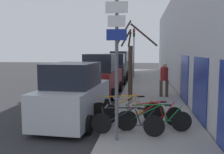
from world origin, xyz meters
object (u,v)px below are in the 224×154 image
object	(u,v)px
parked_car_1	(102,77)
bicycle_4	(131,111)
bicycle_0	(127,123)
parked_car_0	(74,95)
street_tree	(131,65)
signpost	(117,60)
pedestrian_near	(164,77)
parked_car_3	(120,65)
bicycle_3	(126,111)
parked_car_2	(114,69)
traffic_light	(134,46)
bicycle_2	(152,117)
bicycle_1	(153,119)

from	to	relation	value
parked_car_1	bicycle_4	bearing A→B (deg)	-68.58
bicycle_0	parked_car_0	xyz separation A→B (m)	(-2.07, 1.71, 0.47)
street_tree	signpost	bearing A→B (deg)	-91.37
signpost	bicycle_4	bearing A→B (deg)	80.90
pedestrian_near	street_tree	size ratio (longest dim) A/B	0.47
bicycle_4	street_tree	xyz separation A→B (m)	(-0.18, 3.11, 1.40)
parked_car_0	parked_car_3	xyz separation A→B (m)	(0.06, 17.11, 0.16)
parked_car_1	pedestrian_near	xyz separation A→B (m)	(3.53, -0.81, 0.11)
bicycle_3	parked_car_2	xyz separation A→B (m)	(-1.83, 12.11, 0.52)
bicycle_4	parked_car_2	size ratio (longest dim) A/B	0.46
parked_car_0	traffic_light	bearing A→B (deg)	86.28
bicycle_4	traffic_light	distance (m)	14.34
bicycle_4	parked_car_1	world-z (taller)	parked_car_1
bicycle_0	pedestrian_near	bearing A→B (deg)	-11.00
parked_car_1	traffic_light	distance (m)	8.65
bicycle_2	bicycle_0	bearing A→B (deg)	110.96
bicycle_4	street_tree	world-z (taller)	street_tree
bicycle_3	pedestrian_near	distance (m)	5.53
signpost	traffic_light	xyz separation A→B (m)	(-0.16, 16.00, 0.65)
bicycle_0	bicycle_4	size ratio (longest dim) A/B	1.05
bicycle_2	parked_car_3	bearing A→B (deg)	-17.24
bicycle_2	bicycle_3	size ratio (longest dim) A/B	0.80
pedestrian_near	bicycle_0	bearing A→B (deg)	68.25
parked_car_3	traffic_light	world-z (taller)	traffic_light
bicycle_3	street_tree	xyz separation A→B (m)	(-0.03, 3.32, 1.37)
bicycle_0	traffic_light	size ratio (longest dim) A/B	0.48
bicycle_3	parked_car_0	bearing A→B (deg)	71.32
signpost	bicycle_4	world-z (taller)	signpost
parked_car_2	pedestrian_near	distance (m)	7.71
bicycle_3	parked_car_1	distance (m)	6.34
bicycle_1	bicycle_2	distance (m)	0.30
bicycle_2	parked_car_2	world-z (taller)	parked_car_2
bicycle_1	bicycle_4	distance (m)	1.20
bicycle_2	street_tree	bearing A→B (deg)	-12.77
parked_car_1	traffic_light	bearing A→B (deg)	81.94
bicycle_2	parked_car_1	distance (m)	7.03
bicycle_4	traffic_light	world-z (taller)	traffic_light
bicycle_3	parked_car_3	xyz separation A→B (m)	(-1.89, 17.62, 0.58)
parked_car_3	pedestrian_near	xyz separation A→B (m)	(3.57, -12.38, 0.05)
bicycle_2	street_tree	distance (m)	4.11
parked_car_1	parked_car_3	size ratio (longest dim) A/B	1.04
parked_car_3	street_tree	xyz separation A→B (m)	(1.86, -14.29, 0.79)
bicycle_1	bicycle_3	world-z (taller)	bicycle_3
parked_car_0	parked_car_2	world-z (taller)	parked_car_2
bicycle_0	bicycle_4	world-z (taller)	bicycle_4
parked_car_0	bicycle_2	bearing A→B (deg)	-15.51
bicycle_0	bicycle_1	xyz separation A→B (m)	(0.77, 0.48, 0.00)
bicycle_0	bicycle_1	world-z (taller)	bicycle_1
street_tree	bicycle_1	bearing A→B (deg)	-77.19
traffic_light	parked_car_3	bearing A→B (deg)	115.69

